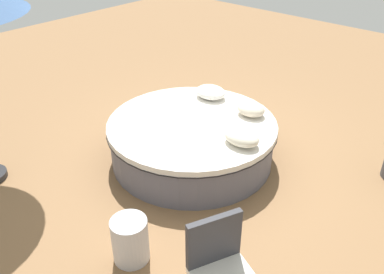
{
  "coord_description": "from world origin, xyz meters",
  "views": [
    {
      "loc": [
        -3.26,
        3.65,
        3.33
      ],
      "look_at": [
        0.0,
        0.0,
        0.36
      ],
      "focal_mm": 38.07,
      "sensor_mm": 36.0,
      "label": 1
    }
  ],
  "objects_px": {
    "throw_pillow_2": "(211,92)",
    "side_table": "(130,240)",
    "throw_pillow_0": "(242,137)",
    "patio_chair": "(220,263)",
    "round_bed": "(192,140)",
    "throw_pillow_1": "(251,109)"
  },
  "relations": [
    {
      "from": "throw_pillow_2",
      "to": "side_table",
      "type": "bearing_deg",
      "value": 112.53
    },
    {
      "from": "throw_pillow_0",
      "to": "patio_chair",
      "type": "bearing_deg",
      "value": 120.36
    },
    {
      "from": "throw_pillow_2",
      "to": "side_table",
      "type": "relative_size",
      "value": 0.95
    },
    {
      "from": "round_bed",
      "to": "throw_pillow_2",
      "type": "relative_size",
      "value": 4.89
    },
    {
      "from": "throw_pillow_0",
      "to": "throw_pillow_2",
      "type": "xyz_separation_m",
      "value": [
        1.14,
        -0.78,
        -0.0
      ]
    },
    {
      "from": "throw_pillow_1",
      "to": "patio_chair",
      "type": "distance_m",
      "value": 2.71
    },
    {
      "from": "throw_pillow_1",
      "to": "throw_pillow_2",
      "type": "xyz_separation_m",
      "value": [
        0.79,
        -0.06,
        -0.0
      ]
    },
    {
      "from": "side_table",
      "to": "patio_chair",
      "type": "bearing_deg",
      "value": -171.22
    },
    {
      "from": "throw_pillow_2",
      "to": "patio_chair",
      "type": "relative_size",
      "value": 0.49
    },
    {
      "from": "throw_pillow_0",
      "to": "patio_chair",
      "type": "distance_m",
      "value": 1.91
    },
    {
      "from": "throw_pillow_2",
      "to": "patio_chair",
      "type": "bearing_deg",
      "value": 130.99
    },
    {
      "from": "throw_pillow_2",
      "to": "side_table",
      "type": "height_order",
      "value": "throw_pillow_2"
    },
    {
      "from": "round_bed",
      "to": "patio_chair",
      "type": "height_order",
      "value": "patio_chair"
    },
    {
      "from": "round_bed",
      "to": "throw_pillow_0",
      "type": "xyz_separation_m",
      "value": [
        -0.84,
        0.01,
        0.39
      ]
    },
    {
      "from": "round_bed",
      "to": "throw_pillow_1",
      "type": "height_order",
      "value": "throw_pillow_1"
    },
    {
      "from": "throw_pillow_1",
      "to": "side_table",
      "type": "distance_m",
      "value": 2.58
    },
    {
      "from": "throw_pillow_1",
      "to": "side_table",
      "type": "xyz_separation_m",
      "value": [
        -0.28,
        2.52,
        -0.45
      ]
    },
    {
      "from": "round_bed",
      "to": "throw_pillow_1",
      "type": "bearing_deg",
      "value": -124.53
    },
    {
      "from": "throw_pillow_1",
      "to": "patio_chair",
      "type": "height_order",
      "value": "patio_chair"
    },
    {
      "from": "side_table",
      "to": "throw_pillow_2",
      "type": "bearing_deg",
      "value": -67.47
    },
    {
      "from": "patio_chair",
      "to": "throw_pillow_0",
      "type": "bearing_deg",
      "value": -126.09
    },
    {
      "from": "patio_chair",
      "to": "side_table",
      "type": "relative_size",
      "value": 1.93
    }
  ]
}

